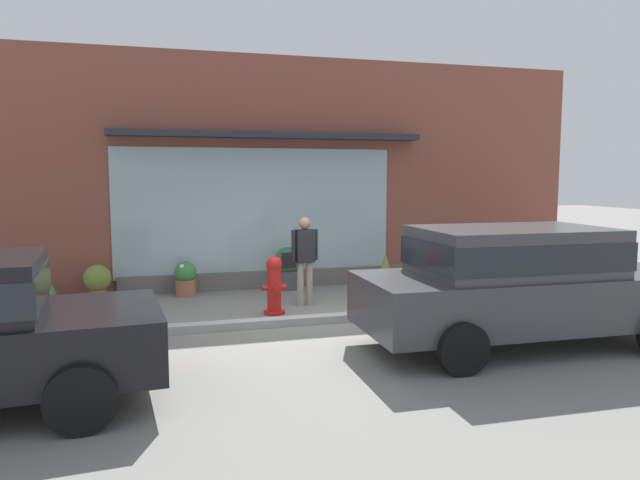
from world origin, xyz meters
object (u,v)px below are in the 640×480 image
at_px(potted_plant_trailing_edge, 186,278).
at_px(fire_hydrant, 274,285).
at_px(potted_plant_window_right, 385,271).
at_px(potted_plant_doorstep, 97,280).
at_px(potted_plant_near_hydrant, 288,266).
at_px(potted_plant_window_left, 42,286).
at_px(pedestrian_with_handbag, 303,255).
at_px(parked_car_dark_gray, 520,280).

bearing_deg(potted_plant_trailing_edge, fire_hydrant, -55.45).
bearing_deg(potted_plant_window_right, potted_plant_doorstep, 177.02).
height_order(potted_plant_near_hydrant, potted_plant_window_left, potted_plant_near_hydrant).
distance_m(pedestrian_with_handbag, parked_car_dark_gray, 3.98).
bearing_deg(potted_plant_near_hydrant, pedestrian_with_handbag, -92.86).
bearing_deg(potted_plant_window_left, parked_car_dark_gray, -34.64).
height_order(pedestrian_with_handbag, potted_plant_window_right, pedestrian_with_handbag).
relative_size(parked_car_dark_gray, potted_plant_trailing_edge, 6.77).
relative_size(potted_plant_trailing_edge, potted_plant_window_right, 0.92).
bearing_deg(potted_plant_near_hydrant, fire_hydrant, -108.85).
bearing_deg(potted_plant_near_hydrant, potted_plant_doorstep, -178.20).
distance_m(fire_hydrant, potted_plant_trailing_edge, 2.38).
xyz_separation_m(fire_hydrant, potted_plant_trailing_edge, (-1.35, 1.96, -0.14)).
bearing_deg(pedestrian_with_handbag, potted_plant_window_left, -22.83).
bearing_deg(potted_plant_near_hydrant, potted_plant_window_right, -11.67).
xyz_separation_m(potted_plant_near_hydrant, potted_plant_trailing_edge, (-2.07, -0.17, -0.12)).
bearing_deg(fire_hydrant, potted_plant_trailing_edge, 124.55).
relative_size(pedestrian_with_handbag, potted_plant_trailing_edge, 2.34).
bearing_deg(parked_car_dark_gray, fire_hydrant, 136.63).
relative_size(parked_car_dark_gray, potted_plant_window_left, 6.39).
bearing_deg(potted_plant_trailing_edge, potted_plant_near_hydrant, 4.56).
bearing_deg(parked_car_dark_gray, pedestrian_with_handbag, 124.60).
distance_m(parked_car_dark_gray, potted_plant_doorstep, 7.54).
xyz_separation_m(parked_car_dark_gray, potted_plant_window_left, (-6.71, 4.64, -0.58)).
bearing_deg(potted_plant_window_right, potted_plant_window_left, 178.89).
height_order(potted_plant_trailing_edge, potted_plant_window_left, potted_plant_window_left).
distance_m(fire_hydrant, potted_plant_near_hydrant, 2.24).
distance_m(potted_plant_near_hydrant, potted_plant_window_left, 4.62).
xyz_separation_m(potted_plant_near_hydrant, potted_plant_window_left, (-4.61, -0.28, -0.13)).
bearing_deg(fire_hydrant, potted_plant_window_right, 32.29).
xyz_separation_m(fire_hydrant, potted_plant_doorstep, (-2.96, 2.01, -0.12)).
height_order(fire_hydrant, potted_plant_window_left, fire_hydrant).
distance_m(fire_hydrant, parked_car_dark_gray, 4.00).
relative_size(potted_plant_near_hydrant, potted_plant_trailing_edge, 1.27).
bearing_deg(potted_plant_trailing_edge, potted_plant_doorstep, 178.22).
distance_m(potted_plant_near_hydrant, potted_plant_window_right, 2.03).
height_order(parked_car_dark_gray, potted_plant_doorstep, parked_car_dark_gray).
bearing_deg(fire_hydrant, pedestrian_with_handbag, 39.25).
relative_size(pedestrian_with_handbag, parked_car_dark_gray, 0.35).
bearing_deg(potted_plant_window_right, potted_plant_trailing_edge, 176.55).
xyz_separation_m(pedestrian_with_handbag, potted_plant_near_hydrant, (0.08, 1.60, -0.45)).
xyz_separation_m(fire_hydrant, pedestrian_with_handbag, (0.65, 0.53, 0.42)).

